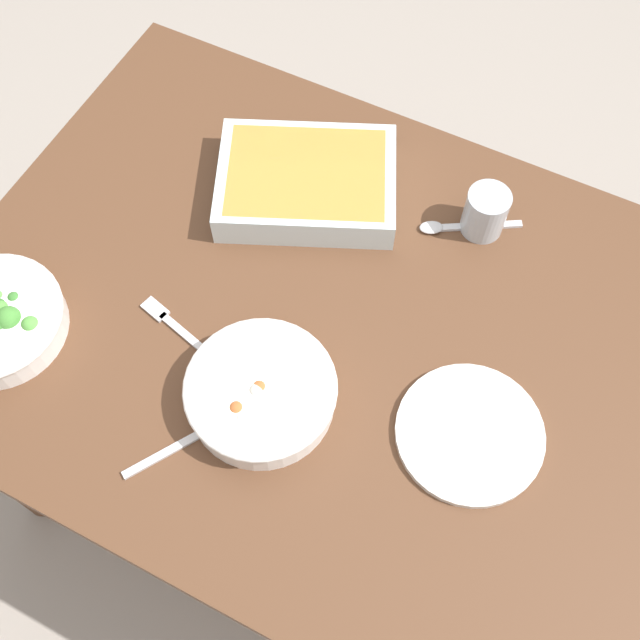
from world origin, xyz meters
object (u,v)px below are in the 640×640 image
Objects in this scene: drink_cup at (485,214)px; spoon_by_stew at (194,437)px; spoon_by_broccoli at (28,327)px; baking_dish at (307,182)px; stew_bowl at (261,393)px; fork_on_table at (178,328)px; side_plate at (470,433)px; spoon_spare at (456,227)px.

drink_cup is 0.59m from spoon_by_stew.
spoon_by_broccoli is at bearing -6.60° from spoon_by_stew.
spoon_by_stew is at bearing 96.68° from baking_dish.
stew_bowl and baking_dish have the same top height.
spoon_by_stew is 0.18m from fork_on_table.
spoon_by_broccoli is at bearing 57.81° from baking_dish.
drink_cup is at bearing -71.38° from side_plate.
baking_dish is 2.07× the size of fork_on_table.
baking_dish is 0.30m from drink_cup.
baking_dish is 0.47m from spoon_by_stew.
baking_dish is 1.65× the size of side_plate.
drink_cup reaches higher than spoon_by_broccoli.
stew_bowl is 0.62× the size of baking_dish.
spoon_by_broccoli is 0.24m from fork_on_table.
spoon_by_stew is 0.90× the size of fork_on_table.
baking_dish is 0.33m from fork_on_table.
baking_dish is at bearing 10.74° from spoon_spare.
side_plate is at bearing 115.22° from spoon_spare.
baking_dish reaches higher than fork_on_table.
drink_cup is at bearing -111.95° from stew_bowl.
fork_on_table is (0.12, -0.14, -0.00)m from spoon_by_stew.
fork_on_table is (0.48, 0.04, -0.00)m from side_plate.
spoon_by_broccoli is (0.27, 0.43, -0.03)m from baking_dish.
stew_bowl is 1.41× the size of spoon_spare.
stew_bowl is 0.19m from fork_on_table.
drink_cup reaches higher than spoon_spare.
side_plate reaches higher than spoon_spare.
drink_cup reaches higher than stew_bowl.
side_plate reaches higher than spoon_by_stew.
fork_on_table is at bearing -51.09° from spoon_by_stew.
stew_bowl reaches higher than spoon_by_broccoli.
side_plate is (-0.30, -0.09, -0.03)m from stew_bowl.
spoon_by_broccoli is at bearing 42.23° from spoon_spare.
spoon_spare is at bearing -130.25° from fork_on_table.
stew_bowl is at bearing 165.44° from fork_on_table.
stew_bowl is at bearing 71.45° from spoon_spare.
spoon_spare is 0.49m from fork_on_table.
fork_on_table is (0.32, 0.38, -0.00)m from spoon_spare.
side_plate is at bearing -174.71° from fork_on_table.
stew_bowl is 0.39m from spoon_by_broccoli.
side_plate reaches higher than fork_on_table.
spoon_spare is 0.91× the size of fork_on_table.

